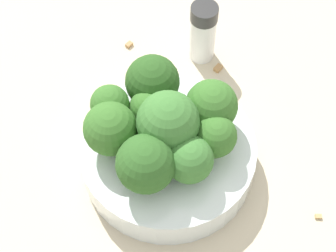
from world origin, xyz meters
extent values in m
plane|color=beige|center=(0.00, 0.00, 0.00)|extent=(3.00, 3.00, 0.00)
cylinder|color=silver|center=(0.00, 0.00, 0.02)|extent=(0.17, 0.17, 0.04)
cylinder|color=#8EB770|center=(0.00, 0.00, 0.05)|extent=(0.03, 0.03, 0.03)
sphere|color=#3D7533|center=(0.00, 0.00, 0.08)|extent=(0.06, 0.06, 0.06)
cylinder|color=#84AD66|center=(0.05, 0.02, 0.05)|extent=(0.02, 0.02, 0.02)
sphere|color=#28511E|center=(0.05, 0.02, 0.07)|extent=(0.05, 0.05, 0.05)
cylinder|color=#84AD66|center=(0.00, -0.04, 0.05)|extent=(0.02, 0.02, 0.02)
sphere|color=#386B28|center=(0.00, -0.04, 0.06)|extent=(0.04, 0.04, 0.04)
cylinder|color=#7A9E5B|center=(-0.01, 0.05, 0.05)|extent=(0.02, 0.02, 0.02)
sphere|color=#386B28|center=(-0.01, 0.05, 0.07)|extent=(0.05, 0.05, 0.05)
cylinder|color=#8EB770|center=(0.03, -0.04, 0.05)|extent=(0.02, 0.02, 0.02)
sphere|color=#386B28|center=(0.03, -0.04, 0.07)|extent=(0.05, 0.05, 0.05)
cylinder|color=#84AD66|center=(-0.03, -0.02, 0.05)|extent=(0.02, 0.02, 0.02)
sphere|color=#3D7533|center=(-0.03, -0.02, 0.06)|extent=(0.04, 0.04, 0.04)
cylinder|color=#84AD66|center=(0.02, 0.02, 0.05)|extent=(0.02, 0.02, 0.02)
sphere|color=#386B28|center=(0.02, 0.02, 0.06)|extent=(0.03, 0.03, 0.03)
cylinder|color=#84AD66|center=(-0.04, 0.01, 0.05)|extent=(0.02, 0.02, 0.02)
sphere|color=#2D5B23|center=(-0.04, 0.01, 0.07)|extent=(0.05, 0.05, 0.05)
cylinder|color=#84AD66|center=(0.02, 0.06, 0.05)|extent=(0.02, 0.02, 0.02)
sphere|color=#386B28|center=(0.02, 0.06, 0.07)|extent=(0.04, 0.04, 0.04)
cylinder|color=silver|center=(0.15, -0.02, 0.03)|extent=(0.03, 0.03, 0.06)
cylinder|color=#2D2D2D|center=(0.15, -0.02, 0.07)|extent=(0.03, 0.03, 0.02)
cube|color=#AD7F4C|center=(0.15, 0.06, 0.00)|extent=(0.01, 0.01, 0.01)
cube|color=#AD7F4C|center=(0.13, -0.04, 0.00)|extent=(0.01, 0.01, 0.01)
cube|color=tan|center=(-0.04, -0.15, 0.00)|extent=(0.00, 0.01, 0.01)
camera|label=1|loc=(-0.27, -0.03, 0.50)|focal=60.00mm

